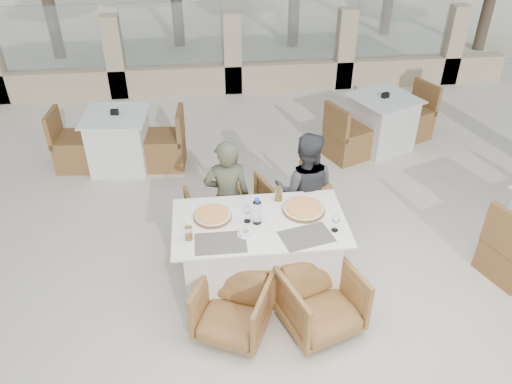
{
  "coord_description": "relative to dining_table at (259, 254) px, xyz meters",
  "views": [
    {
      "loc": [
        -0.53,
        -3.71,
        3.58
      ],
      "look_at": [
        -0.09,
        0.2,
        0.9
      ],
      "focal_mm": 35.0,
      "sensor_mm": 36.0,
      "label": 1
    }
  ],
  "objects": [
    {
      "name": "diner_right",
      "position": [
        0.55,
        0.62,
        0.27
      ],
      "size": [
        0.74,
        0.64,
        1.32
      ],
      "primitive_type": "imported",
      "rotation": [
        0.0,
        0.0,
        2.9
      ],
      "color": "#3B3D40",
      "rests_on": "ground"
    },
    {
      "name": "beer_glass_left",
      "position": [
        -0.64,
        -0.17,
        0.45
      ],
      "size": [
        0.09,
        0.09,
        0.13
      ],
      "primitive_type": "cylinder",
      "rotation": [
        0.0,
        0.0,
        -0.41
      ],
      "color": "orange",
      "rests_on": "dining_table"
    },
    {
      "name": "perimeter_wall_far",
      "position": [
        0.09,
        4.9,
        0.42
      ],
      "size": [
        10.0,
        0.34,
        1.6
      ],
      "primitive_type": null,
      "color": "#C7B08C",
      "rests_on": "ground"
    },
    {
      "name": "armchair_near_right",
      "position": [
        0.48,
        -0.58,
        -0.08
      ],
      "size": [
        0.83,
        0.84,
        0.6
      ],
      "primitive_type": "imported",
      "rotation": [
        0.0,
        0.0,
        0.34
      ],
      "color": "olive",
      "rests_on": "ground"
    },
    {
      "name": "wine_glass_corner",
      "position": [
        0.66,
        -0.2,
        0.48
      ],
      "size": [
        0.08,
        0.08,
        0.18
      ],
      "primitive_type": null,
      "rotation": [
        0.0,
        0.0,
        -0.06
      ],
      "color": "white",
      "rests_on": "dining_table"
    },
    {
      "name": "ground",
      "position": [
        0.09,
        0.1,
        -0.39
      ],
      "size": [
        80.0,
        80.0,
        0.0
      ],
      "primitive_type": "plane",
      "color": "beige",
      "rests_on": "ground"
    },
    {
      "name": "pizza_left",
      "position": [
        -0.42,
        0.11,
        0.41
      ],
      "size": [
        0.47,
        0.47,
        0.05
      ],
      "primitive_type": "cylinder",
      "rotation": [
        0.0,
        0.0,
        0.44
      ],
      "color": "orange",
      "rests_on": "dining_table"
    },
    {
      "name": "beer_glass_right",
      "position": [
        0.22,
        0.33,
        0.46
      ],
      "size": [
        0.09,
        0.09,
        0.14
      ],
      "primitive_type": "cylinder",
      "rotation": [
        0.0,
        0.0,
        -0.34
      ],
      "color": "#C6841C",
      "rests_on": "dining_table"
    },
    {
      "name": "placemat_near_left",
      "position": [
        -0.37,
        -0.26,
        0.39
      ],
      "size": [
        0.45,
        0.3,
        0.0
      ],
      "primitive_type": "cube",
      "rotation": [
        0.0,
        0.0,
        -0.0
      ],
      "color": "#625C54",
      "rests_on": "dining_table"
    },
    {
      "name": "bg_table_a",
      "position": [
        -1.6,
        2.46,
        0.0
      ],
      "size": [
        1.7,
        0.95,
        0.77
      ],
      "primitive_type": null,
      "rotation": [
        0.0,
        0.0,
        -0.08
      ],
      "color": "silver",
      "rests_on": "ground"
    },
    {
      "name": "wine_glass_centre",
      "position": [
        -0.11,
        0.02,
        0.48
      ],
      "size": [
        0.1,
        0.1,
        0.18
      ],
      "primitive_type": null,
      "rotation": [
        0.0,
        0.0,
        -0.43
      ],
      "color": "white",
      "rests_on": "dining_table"
    },
    {
      "name": "olive_dish",
      "position": [
        -0.14,
        -0.17,
        0.41
      ],
      "size": [
        0.14,
        0.14,
        0.04
      ],
      "primitive_type": null,
      "rotation": [
        0.0,
        0.0,
        0.31
      ],
      "color": "white",
      "rests_on": "dining_table"
    },
    {
      "name": "diner_left",
      "position": [
        -0.26,
        0.6,
        0.26
      ],
      "size": [
        0.48,
        0.33,
        1.3
      ],
      "primitive_type": "imported",
      "rotation": [
        0.0,
        0.0,
        3.17
      ],
      "color": "#4C4F39",
      "rests_on": "ground"
    },
    {
      "name": "armchair_near_left",
      "position": [
        -0.3,
        -0.56,
        -0.11
      ],
      "size": [
        0.79,
        0.8,
        0.56
      ],
      "primitive_type": "imported",
      "rotation": [
        0.0,
        0.0,
        -0.43
      ],
      "color": "olive",
      "rests_on": "ground"
    },
    {
      "name": "placemat_near_right",
      "position": [
        0.39,
        -0.26,
        0.39
      ],
      "size": [
        0.51,
        0.4,
        0.0
      ],
      "primitive_type": "cube",
      "rotation": [
        0.0,
        0.0,
        0.24
      ],
      "color": "#5F5851",
      "rests_on": "dining_table"
    },
    {
      "name": "bg_table_b",
      "position": [
        2.06,
        2.6,
        0.0
      ],
      "size": [
        1.83,
        1.41,
        0.77
      ],
      "primitive_type": null,
      "rotation": [
        0.0,
        0.0,
        0.42
      ],
      "color": "silver",
      "rests_on": "ground"
    },
    {
      "name": "water_bottle",
      "position": [
        -0.02,
        -0.01,
        0.52
      ],
      "size": [
        0.09,
        0.09,
        0.27
      ],
      "primitive_type": "cylinder",
      "rotation": [
        0.0,
        0.0,
        0.15
      ],
      "color": "#A7C4DB",
      "rests_on": "dining_table"
    },
    {
      "name": "armchair_far_right",
      "position": [
        0.48,
        1.0,
        -0.08
      ],
      "size": [
        0.84,
        0.85,
        0.61
      ],
      "primitive_type": "imported",
      "rotation": [
        0.0,
        0.0,
        3.49
      ],
      "color": "olive",
      "rests_on": "ground"
    },
    {
      "name": "armchair_far_left",
      "position": [
        -0.38,
        0.81,
        -0.1
      ],
      "size": [
        0.72,
        0.73,
        0.56
      ],
      "primitive_type": "imported",
      "rotation": [
        0.0,
        0.0,
        3.36
      ],
      "color": "olive",
      "rests_on": "ground"
    },
    {
      "name": "dining_table",
      "position": [
        0.0,
        0.0,
        0.0
      ],
      "size": [
        1.6,
        0.9,
        0.77
      ],
      "primitive_type": null,
      "color": "white",
      "rests_on": "ground"
    },
    {
      "name": "pizza_right",
      "position": [
        0.43,
        0.12,
        0.41
      ],
      "size": [
        0.47,
        0.47,
        0.05
      ],
      "primitive_type": "cylinder",
      "rotation": [
        0.0,
        0.0,
        -0.19
      ],
      "color": "orange",
      "rests_on": "dining_table"
    }
  ]
}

